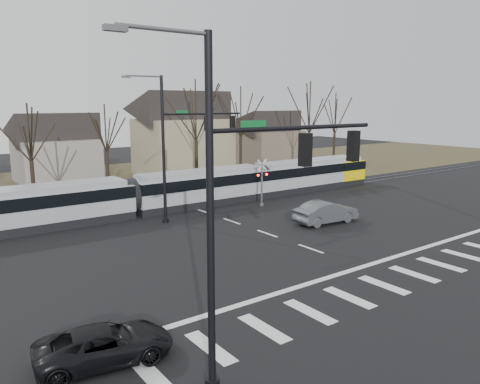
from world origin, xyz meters
TOP-DOWN VIEW (x-y plane):
  - ground at (0.00, 0.00)m, footprint 140.00×140.00m
  - grass_verge at (0.00, 32.00)m, footprint 140.00×28.00m
  - crosswalk at (0.00, -4.00)m, footprint 27.00×2.60m
  - stop_line at (0.00, -1.80)m, footprint 28.00×0.35m
  - lane_dashes at (0.00, 16.00)m, footprint 0.18×30.00m
  - rail_pair at (0.00, 15.80)m, footprint 90.00×1.52m
  - tram at (1.06, 16.00)m, footprint 38.59×2.87m
  - sedan at (5.09, 5.67)m, footprint 2.40×5.06m
  - suv at (-14.06, -2.75)m, footprint 3.45×5.07m
  - signal_pole_near_left at (-10.41, -6.00)m, footprint 9.28×0.44m
  - signal_pole_far at (-2.41, 12.50)m, footprint 9.28×0.44m
  - rail_crossing_signal at (5.00, 12.79)m, footprint 1.08×0.36m
  - tree_row at (2.00, 26.00)m, footprint 59.20×7.20m
  - house_b at (-5.00, 36.00)m, footprint 8.64×7.56m
  - house_c at (9.00, 33.00)m, footprint 10.80×8.64m
  - house_d at (24.00, 35.00)m, footprint 8.64×7.56m

SIDE VIEW (x-z plane):
  - ground at x=0.00m, z-range 0.00..0.00m
  - grass_verge at x=0.00m, z-range 0.00..0.01m
  - crosswalk at x=0.00m, z-range 0.00..0.01m
  - stop_line at x=0.00m, z-range 0.00..0.01m
  - lane_dashes at x=0.00m, z-range 0.00..0.01m
  - rail_pair at x=0.00m, z-range 0.00..0.06m
  - suv at x=-14.06m, z-range 0.00..1.23m
  - sedan at x=5.09m, z-range 0.00..1.58m
  - tram at x=1.06m, z-range 0.13..3.06m
  - rail_crossing_signal at x=5.00m, z-range -0.11..3.89m
  - house_b at x=-5.00m, z-range 0.14..7.79m
  - house_d at x=24.00m, z-range 0.14..7.79m
  - tree_row at x=2.00m, z-range 0.00..10.00m
  - house_c at x=9.00m, z-range 0.18..10.28m
  - signal_pole_near_left at x=-10.41m, z-range 0.60..10.80m
  - signal_pole_far at x=-2.41m, z-range 0.60..10.80m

